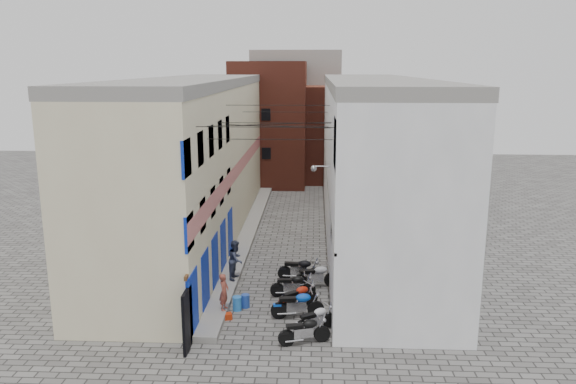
% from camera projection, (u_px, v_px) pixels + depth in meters
% --- Properties ---
extents(ground, '(90.00, 90.00, 0.00)m').
position_uv_depth(ground, '(262.00, 345.00, 19.82)').
color(ground, '#565451').
rests_on(ground, ground).
extents(plinth, '(0.90, 26.00, 0.25)m').
position_uv_depth(plinth, '(248.00, 234.00, 32.55)').
color(plinth, gray).
rests_on(plinth, ground).
extents(building_left, '(5.10, 27.00, 9.00)m').
position_uv_depth(building_left, '(195.00, 159.00, 31.69)').
color(building_left, beige).
rests_on(building_left, ground).
extents(building_right, '(5.94, 26.00, 9.00)m').
position_uv_depth(building_right, '(372.00, 160.00, 31.25)').
color(building_right, silver).
rests_on(building_right, ground).
extents(building_far_brick_left, '(6.00, 6.00, 10.00)m').
position_uv_depth(building_far_brick_left, '(269.00, 124.00, 46.10)').
color(building_far_brick_left, maroon).
rests_on(building_far_brick_left, ground).
extents(building_far_brick_right, '(5.00, 6.00, 8.00)m').
position_uv_depth(building_far_brick_right, '(329.00, 133.00, 48.02)').
color(building_far_brick_right, maroon).
rests_on(building_far_brick_right, ground).
extents(building_far_concrete, '(8.00, 5.00, 11.00)m').
position_uv_depth(building_far_concrete, '(296.00, 112.00, 51.74)').
color(building_far_concrete, gray).
rests_on(building_far_concrete, ground).
extents(far_shopfront, '(2.00, 0.30, 2.40)m').
position_uv_depth(far_shopfront, '(292.00, 176.00, 44.11)').
color(far_shopfront, black).
rests_on(far_shopfront, ground).
extents(overhead_wires, '(5.80, 13.02, 1.32)m').
position_uv_depth(overhead_wires, '(276.00, 122.00, 25.70)').
color(overhead_wires, black).
rests_on(overhead_wires, ground).
extents(motorcycle_a, '(2.00, 1.13, 1.11)m').
position_uv_depth(motorcycle_a, '(304.00, 330.00, 19.80)').
color(motorcycle_a, black).
rests_on(motorcycle_a, ground).
extents(motorcycle_b, '(1.86, 1.53, 1.07)m').
position_uv_depth(motorcycle_b, '(316.00, 318.00, 20.74)').
color(motorcycle_b, silver).
rests_on(motorcycle_b, ground).
extents(motorcycle_c, '(2.18, 0.98, 1.22)m').
position_uv_depth(motorcycle_c, '(298.00, 303.00, 21.85)').
color(motorcycle_c, '#0C46BF').
rests_on(motorcycle_c, ground).
extents(motorcycle_d, '(1.93, 1.66, 1.13)m').
position_uv_depth(motorcycle_d, '(298.00, 296.00, 22.65)').
color(motorcycle_d, '#AD1F0C').
rests_on(motorcycle_d, ground).
extents(motorcycle_e, '(1.99, 0.76, 1.13)m').
position_uv_depth(motorcycle_e, '(293.00, 284.00, 23.87)').
color(motorcycle_e, black).
rests_on(motorcycle_e, ground).
extents(motorcycle_f, '(2.18, 1.09, 1.21)m').
position_uv_depth(motorcycle_f, '(316.00, 275.00, 24.82)').
color(motorcycle_f, '#A4A4A8').
rests_on(motorcycle_f, ground).
extents(motorcycle_g, '(2.09, 0.79, 1.19)m').
position_uv_depth(motorcycle_g, '(300.00, 268.00, 25.69)').
color(motorcycle_g, black).
rests_on(motorcycle_g, ground).
extents(person_a, '(0.44, 0.59, 1.48)m').
position_uv_depth(person_a, '(224.00, 292.00, 21.99)').
color(person_a, brown).
rests_on(person_a, plinth).
extents(person_b, '(0.84, 0.98, 1.78)m').
position_uv_depth(person_b, '(236.00, 259.00, 25.21)').
color(person_b, '#343A4E').
rests_on(person_b, plinth).
extents(water_jug_near, '(0.49, 0.49, 0.57)m').
position_uv_depth(water_jug_near, '(237.00, 303.00, 22.61)').
color(water_jug_near, blue).
rests_on(water_jug_near, ground).
extents(water_jug_far, '(0.43, 0.43, 0.55)m').
position_uv_depth(water_jug_far, '(245.00, 301.00, 22.88)').
color(water_jug_far, '#2144A6').
rests_on(water_jug_far, ground).
extents(red_crate, '(0.45, 0.39, 0.23)m').
position_uv_depth(red_crate, '(227.00, 316.00, 21.84)').
color(red_crate, '#AA2A0C').
rests_on(red_crate, ground).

